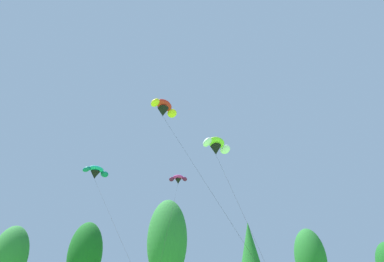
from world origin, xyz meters
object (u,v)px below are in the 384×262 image
object	(u,v)px
parafoil_kite_far_magenta	(178,179)
parafoil_kite_low_lime_white	(216,146)
parafoil_kite_high_teal	(96,172)
parafoil_kite_mid_red_yellow	(164,108)

from	to	relation	value
parafoil_kite_far_magenta	parafoil_kite_low_lime_white	size ratio (longest dim) A/B	1.20
parafoil_kite_high_teal	parafoil_kite_far_magenta	xyz separation A→B (m)	(11.45, -1.75, -0.97)
parafoil_kite_high_teal	parafoil_kite_far_magenta	size ratio (longest dim) A/B	1.14
parafoil_kite_high_teal	parafoil_kite_low_lime_white	world-z (taller)	parafoil_kite_high_teal
parafoil_kite_mid_red_yellow	parafoil_kite_low_lime_white	distance (m)	6.72
parafoil_kite_mid_red_yellow	parafoil_kite_low_lime_white	world-z (taller)	parafoil_kite_mid_red_yellow
parafoil_kite_high_teal	parafoil_kite_far_magenta	distance (m)	11.63
parafoil_kite_far_magenta	parafoil_kite_low_lime_white	world-z (taller)	parafoil_kite_far_magenta
parafoil_kite_mid_red_yellow	parafoil_kite_far_magenta	xyz separation A→B (m)	(3.50, 14.06, -2.45)
parafoil_kite_mid_red_yellow	parafoil_kite_far_magenta	world-z (taller)	parafoil_kite_mid_red_yellow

